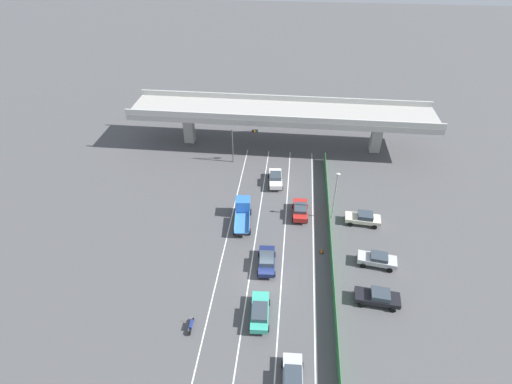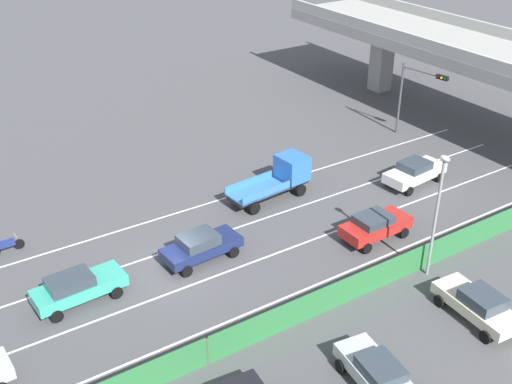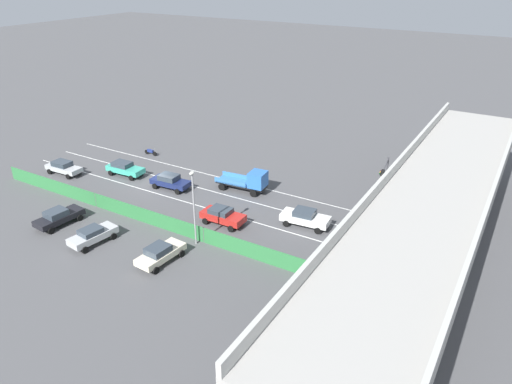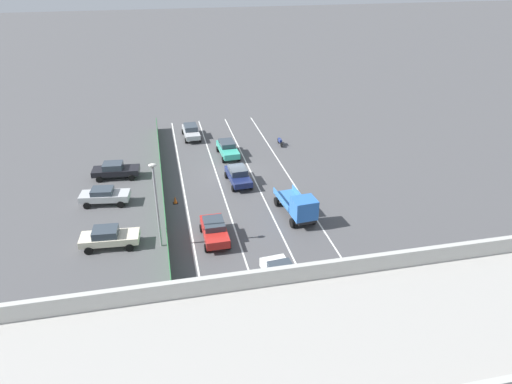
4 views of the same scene
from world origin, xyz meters
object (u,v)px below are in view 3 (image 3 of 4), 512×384
at_px(traffic_light, 384,178).
at_px(traffic_cone, 151,215).
at_px(car_sedan_white, 305,217).
at_px(street_lamp, 194,201).
at_px(parked_wagon_silver, 93,235).
at_px(car_taxi_teal, 125,168).
at_px(parked_sedan_dark, 58,217).
at_px(motorcycle, 151,152).
at_px(car_sedan_navy, 170,181).
at_px(car_sedan_silver, 63,167).
at_px(parked_sedan_cream, 160,253).
at_px(flatbed_truck_blue, 250,181).
at_px(car_sedan_red, 223,215).

xyz_separation_m(traffic_light, traffic_cone, (12.24, -19.34, -3.79)).
relative_size(car_sedan_white, street_lamp, 0.68).
relative_size(parked_wagon_silver, traffic_light, 0.79).
relative_size(car_taxi_teal, parked_sedan_dark, 0.99).
xyz_separation_m(motorcycle, parked_wagon_silver, (19.30, 10.52, 0.41)).
height_order(car_sedan_navy, car_sedan_silver, car_sedan_navy).
relative_size(car_sedan_navy, parked_sedan_dark, 0.97).
bearing_deg(parked_sedan_cream, car_sedan_navy, -143.31).
height_order(flatbed_truck_blue, traffic_light, traffic_light).
relative_size(parked_sedan_dark, traffic_light, 0.83).
xyz_separation_m(parked_sedan_cream, street_lamp, (-3.94, 0.77, 3.42)).
relative_size(car_taxi_teal, parked_sedan_cream, 1.03).
bearing_deg(traffic_cone, car_taxi_teal, -123.24).
bearing_deg(car_sedan_silver, car_sedan_red, 89.28).
bearing_deg(parked_sedan_dark, traffic_cone, 129.49).
xyz_separation_m(motorcycle, traffic_light, (0.81, 31.14, 3.66)).
bearing_deg(car_taxi_teal, car_sedan_silver, -62.05).
distance_m(car_sedan_navy, parked_sedan_cream, 14.78).
xyz_separation_m(car_sedan_red, parked_sedan_cream, (8.17, -0.78, -0.02)).
relative_size(car_sedan_silver, parked_sedan_cream, 1.02).
relative_size(parked_wagon_silver, street_lamp, 0.64).
height_order(motorcycle, parked_sedan_dark, parked_sedan_dark).
xyz_separation_m(car_sedan_silver, parked_sedan_dark, (8.54, 9.72, -0.01)).
bearing_deg(motorcycle, parked_sedan_dark, 15.23).
bearing_deg(car_sedan_silver, street_lamp, 78.96).
height_order(car_sedan_silver, motorcycle, car_sedan_silver).
xyz_separation_m(car_taxi_teal, car_sedan_white, (0.04, 23.69, 0.01)).
height_order(car_sedan_white, parked_wagon_silver, car_sedan_white).
height_order(car_sedan_navy, street_lamp, street_lamp).
bearing_deg(street_lamp, motorcycle, -128.17).
relative_size(traffic_light, street_lamp, 0.82).
distance_m(parked_sedan_cream, street_lamp, 5.27).
relative_size(parked_sedan_cream, street_lamp, 0.65).
bearing_deg(car_sedan_red, traffic_light, 127.15).
height_order(car_sedan_navy, motorcycle, car_sedan_navy).
distance_m(parked_sedan_cream, traffic_cone, 8.12).
bearing_deg(car_sedan_red, car_taxi_teal, -102.77).
xyz_separation_m(car_sedan_white, parked_wagon_silver, (12.69, -15.07, -0.05)).
xyz_separation_m(car_sedan_white, traffic_light, (-5.80, 5.55, 3.19)).
relative_size(traffic_light, traffic_cone, 8.21).
height_order(flatbed_truck_blue, parked_wagon_silver, flatbed_truck_blue).
bearing_deg(car_sedan_white, car_sedan_silver, -83.51).
bearing_deg(car_sedan_white, flatbed_truck_blue, -113.88).
relative_size(car_sedan_white, parked_sedan_dark, 1.01).
height_order(car_sedan_navy, car_sedan_red, car_sedan_navy).
bearing_deg(flatbed_truck_blue, parked_wagon_silver, -21.74).
height_order(motorcycle, street_lamp, street_lamp).
relative_size(motorcycle, traffic_light, 0.34).
relative_size(car_sedan_red, motorcycle, 2.24).
distance_m(car_sedan_silver, street_lamp, 23.88).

